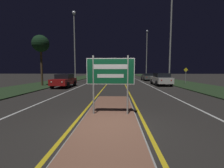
{
  "coord_description": "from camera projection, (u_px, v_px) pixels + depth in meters",
  "views": [
    {
      "loc": [
        0.31,
        -4.91,
        1.87
      ],
      "look_at": [
        0.0,
        2.54,
        1.19
      ],
      "focal_mm": 24.0,
      "sensor_mm": 36.0,
      "label": 1
    }
  ],
  "objects": [
    {
      "name": "streetlight_right_near",
      "position": [
        171.0,
        27.0,
        18.15
      ],
      "size": [
        0.54,
        0.54,
        11.23
      ],
      "color": "#9E9E99",
      "rests_on": "ground_plane"
    },
    {
      "name": "lane_line_white_right",
      "position": [
        138.0,
        80.0,
        29.78
      ],
      "size": [
        0.12,
        70.0,
        0.01
      ],
      "color": "silver",
      "rests_on": "ground_plane"
    },
    {
      "name": "edge_line_white_right",
      "position": [
        153.0,
        80.0,
        29.65
      ],
      "size": [
        0.1,
        70.0,
        0.01
      ],
      "color": "silver",
      "rests_on": "ground_plane"
    },
    {
      "name": "car_approaching_2",
      "position": [
        109.0,
        74.0,
        46.8
      ],
      "size": [
        1.92,
        4.8,
        1.55
      ],
      "color": "black",
      "rests_on": "ground_plane"
    },
    {
      "name": "ground_plane",
      "position": [
        109.0,
        126.0,
        5.07
      ],
      "size": [
        160.0,
        160.0,
        0.0
      ],
      "primitive_type": "plane",
      "color": "#282623"
    },
    {
      "name": "verge_left",
      "position": [
        60.0,
        81.0,
        25.36
      ],
      "size": [
        5.0,
        100.0,
        0.08
      ],
      "color": "#23381E",
      "rests_on": "ground_plane"
    },
    {
      "name": "highway_sign",
      "position": [
        110.0,
        74.0,
        5.94
      ],
      "size": [
        1.91,
        0.07,
        2.36
      ],
      "color": "#9E9E99",
      "rests_on": "median_island"
    },
    {
      "name": "centre_line_yellow_left",
      "position": [
        110.0,
        80.0,
        30.0
      ],
      "size": [
        0.12,
        70.0,
        0.01
      ],
      "color": "gold",
      "rests_on": "ground_plane"
    },
    {
      "name": "warning_sign",
      "position": [
        186.0,
        74.0,
        20.62
      ],
      "size": [
        0.6,
        0.06,
        2.18
      ],
      "color": "#9E9E99",
      "rests_on": "verge_right"
    },
    {
      "name": "centre_line_yellow_right",
      "position": [
        123.0,
        80.0,
        29.9
      ],
      "size": [
        0.12,
        70.0,
        0.01
      ],
      "color": "gold",
      "rests_on": "ground_plane"
    },
    {
      "name": "edge_line_white_left",
      "position": [
        81.0,
        80.0,
        30.24
      ],
      "size": [
        0.1,
        70.0,
        0.01
      ],
      "color": "silver",
      "rests_on": "ground_plane"
    },
    {
      "name": "streetlight_left_near",
      "position": [
        74.0,
        38.0,
        22.23
      ],
      "size": [
        0.53,
        0.53,
        10.57
      ],
      "color": "#9E9E99",
      "rests_on": "ground_plane"
    },
    {
      "name": "streetlight_right_far",
      "position": [
        147.0,
        51.0,
        33.31
      ],
      "size": [
        0.45,
        0.45,
        10.73
      ],
      "color": "#9E9E99",
      "rests_on": "ground_plane"
    },
    {
      "name": "roadside_palm_left",
      "position": [
        41.0,
        44.0,
        17.46
      ],
      "size": [
        1.94,
        1.94,
        5.9
      ],
      "color": "#4C3823",
      "rests_on": "verge_left"
    },
    {
      "name": "car_receding_1",
      "position": [
        147.0,
        77.0,
        28.23
      ],
      "size": [
        1.91,
        4.76,
        1.33
      ],
      "color": "#4C514C",
      "rests_on": "ground_plane"
    },
    {
      "name": "verge_right",
      "position": [
        174.0,
        82.0,
        24.58
      ],
      "size": [
        5.0,
        100.0,
        0.08
      ],
      "color": "#23381E",
      "rests_on": "ground_plane"
    },
    {
      "name": "car_approaching_1",
      "position": [
        103.0,
        76.0,
        31.02
      ],
      "size": [
        1.91,
        4.59,
        1.48
      ],
      "color": "#4C514C",
      "rests_on": "ground_plane"
    },
    {
      "name": "median_island",
      "position": [
        110.0,
        115.0,
        6.1
      ],
      "size": [
        2.09,
        8.55,
        0.1
      ],
      "color": "#999993",
      "rests_on": "ground_plane"
    },
    {
      "name": "car_approaching_0",
      "position": [
        64.0,
        80.0,
        16.69
      ],
      "size": [
        1.84,
        4.15,
        1.46
      ],
      "color": "maroon",
      "rests_on": "ground_plane"
    },
    {
      "name": "lane_line_white_left",
      "position": [
        96.0,
        80.0,
        30.12
      ],
      "size": [
        0.12,
        70.0,
        0.01
      ],
      "color": "silver",
      "rests_on": "ground_plane"
    },
    {
      "name": "car_receding_0",
      "position": [
        161.0,
        79.0,
        18.86
      ],
      "size": [
        1.88,
        4.49,
        1.55
      ],
      "color": "silver",
      "rests_on": "ground_plane"
    }
  ]
}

